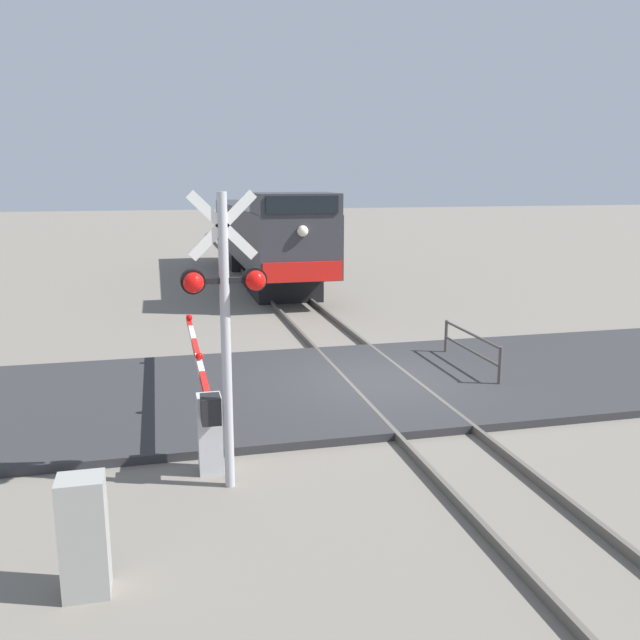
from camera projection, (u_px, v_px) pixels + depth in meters
The scene contains 9 objects.
ground_plane at pixel (381, 386), 14.62m from camera, with size 160.00×160.00×0.00m, color slate.
rail_track_left at pixel (349, 385), 14.44m from camera, with size 0.08×80.00×0.15m, color #59544C.
rail_track_right at pixel (412, 380), 14.76m from camera, with size 0.08×80.00×0.15m, color #59544C.
road_surface at pixel (381, 383), 14.60m from camera, with size 36.00×6.05×0.15m, color #2D2D30.
locomotive at pixel (266, 235), 28.90m from camera, with size 2.76×15.71×3.88m.
crossing_signal at pixel (225, 307), 9.33m from camera, with size 1.18×0.33×4.26m.
crossing_gate at pixel (205, 399), 11.15m from camera, with size 0.36×6.87×1.33m.
utility_cabinet at pixel (84, 536), 7.22m from camera, with size 0.49×0.41×1.34m, color #999993.
guard_railing at pixel (471, 346), 15.48m from camera, with size 0.08×2.82×0.95m.
Camera 1 is at (-4.56, -13.30, 4.43)m, focal length 38.06 mm.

